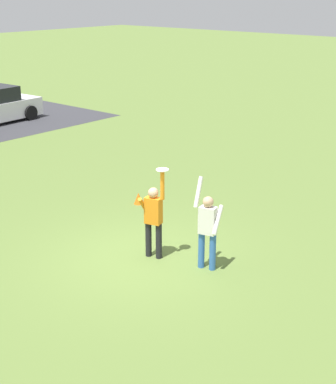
{
  "coord_description": "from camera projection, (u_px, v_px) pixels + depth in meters",
  "views": [
    {
      "loc": [
        -8.7,
        -8.24,
        5.78
      ],
      "look_at": [
        0.39,
        -0.49,
        1.58
      ],
      "focal_mm": 54.84,
      "sensor_mm": 36.0,
      "label": 1
    }
  ],
  "objects": [
    {
      "name": "frisbee_disc",
      "position": [
        162.0,
        170.0,
        12.46
      ],
      "size": [
        0.27,
        0.27,
        0.02
      ],
      "primitive_type": "cylinder",
      "color": "white",
      "rests_on": "person_catcher"
    },
    {
      "name": "field_cone_orange",
      "position": [
        139.0,
        198.0,
        16.42
      ],
      "size": [
        0.26,
        0.26,
        0.32
      ],
      "primitive_type": "cone",
      "color": "orange",
      "rests_on": "ground_plane"
    },
    {
      "name": "person_catcher",
      "position": [
        153.0,
        216.0,
        12.92
      ],
      "size": [
        0.49,
        0.58,
        2.08
      ],
      "rotation": [
        0.0,
        0.0,
        -1.32
      ],
      "color": "black",
      "rests_on": "ground_plane"
    },
    {
      "name": "ground_plane",
      "position": [
        140.0,
        258.0,
        13.21
      ],
      "size": [
        120.0,
        120.0,
        0.0
      ],
      "primitive_type": "plane",
      "color": "olive"
    },
    {
      "name": "person_defender",
      "position": [
        208.0,
        226.0,
        12.39
      ],
      "size": [
        0.53,
        0.62,
        2.04
      ],
      "rotation": [
        0.0,
        0.0,
        1.82
      ],
      "color": "#3366B7",
      "rests_on": "ground_plane"
    }
  ]
}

